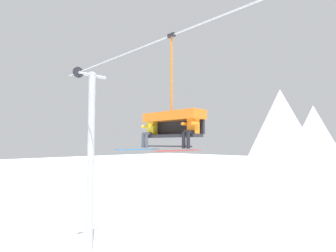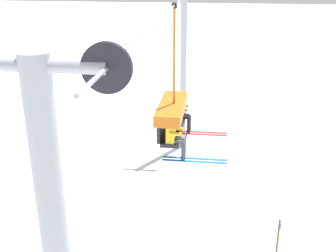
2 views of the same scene
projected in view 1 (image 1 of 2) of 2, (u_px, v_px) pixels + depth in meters
mountain_peak_west at (281, 129)px, 56.60m from camera, size 16.76×16.76×17.39m
mountain_peak_central at (314, 138)px, 52.51m from camera, size 12.35×12.35×13.28m
lift_tower_near at (90, 157)px, 13.68m from camera, size 0.36×1.88×9.61m
lift_cable at (247, 5)px, 6.88m from camera, size 20.70×0.05×0.05m
chairlift_chair at (173, 120)px, 8.66m from camera, size 2.27×0.74×3.80m
skier_yellow at (149, 130)px, 9.13m from camera, size 0.46×1.70×1.23m
skier_orange at (190, 128)px, 7.84m from camera, size 0.46×1.70×1.23m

